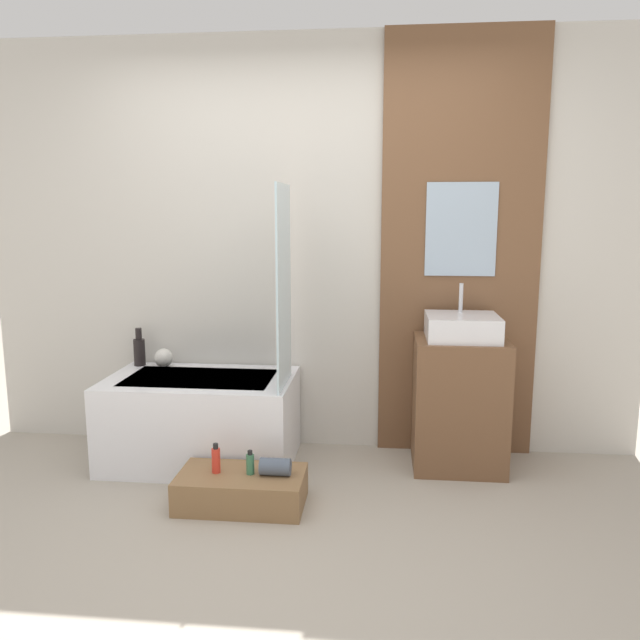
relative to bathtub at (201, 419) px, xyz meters
name	(u,v)px	position (x,y,z in m)	size (l,w,h in m)	color
ground_plane	(263,576)	(0.61, -1.19, -0.27)	(12.00, 12.00, 0.00)	#A39989
wall_tiled_back	(307,248)	(0.61, 0.39, 1.03)	(4.20, 0.06, 2.60)	beige
wall_wood_accent	(460,248)	(1.56, 0.34, 1.03)	(0.97, 0.04, 2.60)	brown
bathtub	(201,419)	(0.00, 0.00, 0.00)	(1.13, 0.69, 0.53)	white
glass_shower_screen	(284,287)	(0.54, -0.10, 0.84)	(0.01, 0.46, 1.15)	silver
wooden_step_bench	(241,489)	(0.37, -0.55, -0.18)	(0.66, 0.37, 0.17)	olive
vanity_cabinet	(459,403)	(1.56, 0.09, 0.12)	(0.54, 0.46, 0.79)	brown
sink	(462,327)	(1.56, 0.09, 0.59)	(0.42, 0.39, 0.32)	white
vase_tall_dark	(139,350)	(-0.48, 0.26, 0.37)	(0.07, 0.07, 0.25)	black
vase_round_light	(164,358)	(-0.31, 0.23, 0.33)	(0.12, 0.12, 0.12)	silver
bottle_soap_primary	(216,460)	(0.24, -0.55, -0.02)	(0.05, 0.05, 0.16)	red
bottle_soap_secondary	(250,463)	(0.42, -0.55, -0.04)	(0.04, 0.04, 0.13)	#38704C
towel_roll	(275,467)	(0.56, -0.55, -0.05)	(0.09, 0.09, 0.16)	#4C5666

